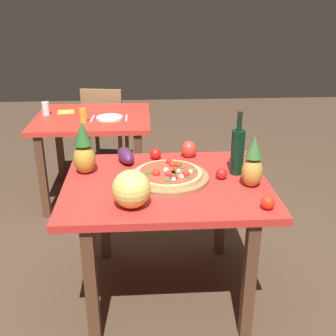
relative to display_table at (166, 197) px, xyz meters
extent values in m
plane|color=#4C3828|center=(0.00, 0.00, -0.65)|extent=(10.00, 10.00, 0.00)
cube|color=brown|center=(-0.40, -0.40, -0.30)|extent=(0.06, 0.06, 0.70)
cube|color=brown|center=(0.40, -0.40, -0.30)|extent=(0.06, 0.06, 0.70)
cube|color=brown|center=(-0.40, 0.40, -0.30)|extent=(0.06, 0.06, 0.70)
cube|color=brown|center=(0.40, 0.40, -0.30)|extent=(0.06, 0.06, 0.70)
cube|color=red|center=(0.00, 0.00, 0.07)|extent=(1.13, 0.89, 0.04)
cube|color=brown|center=(-0.93, 0.99, -0.30)|extent=(0.06, 0.06, 0.70)
cube|color=brown|center=(-0.17, 0.99, -0.30)|extent=(0.06, 0.06, 0.70)
cube|color=brown|center=(-0.93, 1.75, -0.30)|extent=(0.06, 0.06, 0.70)
cube|color=brown|center=(-0.17, 1.75, -0.30)|extent=(0.06, 0.06, 0.70)
cube|color=red|center=(-0.55, 1.37, 0.07)|extent=(0.97, 0.86, 0.04)
cube|color=olive|center=(-0.30, 2.23, -0.44)|extent=(0.04, 0.04, 0.41)
cube|color=olive|center=(-0.62, 2.29, -0.44)|extent=(0.04, 0.04, 0.41)
cube|color=olive|center=(-0.35, 1.91, -0.44)|extent=(0.04, 0.04, 0.41)
cube|color=olive|center=(-0.68, 1.96, -0.44)|extent=(0.04, 0.04, 0.41)
cube|color=olive|center=(-0.49, 2.10, -0.22)|extent=(0.46, 0.46, 0.04)
cube|color=olive|center=(-0.52, 1.92, 0.00)|extent=(0.40, 0.11, 0.40)
cylinder|color=olive|center=(0.01, 0.02, 0.11)|extent=(0.45, 0.45, 0.02)
cylinder|color=#DFAF6B|center=(0.01, 0.02, 0.13)|extent=(0.37, 0.37, 0.02)
cylinder|color=#D0412E|center=(0.01, 0.02, 0.14)|extent=(0.33, 0.33, 0.00)
sphere|color=red|center=(0.03, 0.14, 0.15)|extent=(0.04, 0.04, 0.04)
sphere|color=red|center=(0.03, -0.08, 0.16)|extent=(0.04, 0.04, 0.04)
sphere|color=red|center=(-0.06, -0.02, 0.16)|extent=(0.04, 0.04, 0.04)
sphere|color=red|center=(0.08, 0.09, 0.15)|extent=(0.03, 0.03, 0.03)
sphere|color=red|center=(0.11, -0.04, 0.16)|extent=(0.04, 0.04, 0.04)
sphere|color=red|center=(0.05, 0.03, 0.15)|extent=(0.03, 0.03, 0.03)
sphere|color=red|center=(0.01, -0.03, 0.16)|extent=(0.04, 0.04, 0.04)
sphere|color=red|center=(0.04, 0.10, 0.15)|extent=(0.04, 0.04, 0.04)
cube|color=#277831|center=(0.09, 0.07, 0.15)|extent=(0.05, 0.05, 0.00)
cube|color=#307624|center=(-0.09, 0.01, 0.15)|extent=(0.05, 0.05, 0.00)
cube|color=#24822A|center=(0.04, 0.00, 0.15)|extent=(0.05, 0.04, 0.00)
cube|color=#348634|center=(0.15, 0.03, 0.15)|extent=(0.05, 0.04, 0.00)
cube|color=#2B762E|center=(0.01, -0.10, 0.15)|extent=(0.05, 0.04, 0.00)
cube|color=#297B26|center=(0.04, 0.00, 0.15)|extent=(0.04, 0.05, 0.00)
cube|color=#318339|center=(0.11, -0.05, 0.15)|extent=(0.03, 0.05, 0.00)
sphere|color=white|center=(0.07, 0.01, 0.15)|extent=(0.02, 0.02, 0.02)
sphere|color=white|center=(0.03, -0.10, 0.15)|extent=(0.03, 0.03, 0.03)
sphere|color=white|center=(0.08, -0.07, 0.15)|extent=(0.03, 0.03, 0.03)
sphere|color=silver|center=(0.13, -0.01, 0.15)|extent=(0.03, 0.03, 0.03)
sphere|color=white|center=(0.00, 0.02, 0.15)|extent=(0.03, 0.03, 0.03)
cylinder|color=black|center=(0.41, 0.09, 0.22)|extent=(0.08, 0.08, 0.26)
cylinder|color=black|center=(0.41, 0.09, 0.40)|extent=(0.03, 0.03, 0.09)
cylinder|color=black|center=(0.41, 0.09, 0.45)|extent=(0.03, 0.03, 0.02)
ellipsoid|color=#B38F30|center=(-0.46, 0.15, 0.18)|extent=(0.13, 0.13, 0.17)
cone|color=#295E26|center=(-0.46, 0.15, 0.34)|extent=(0.10, 0.10, 0.14)
ellipsoid|color=#BA8C38|center=(0.46, -0.08, 0.18)|extent=(0.11, 0.11, 0.16)
cone|color=#376B2E|center=(0.46, -0.08, 0.32)|extent=(0.09, 0.09, 0.12)
sphere|color=#DDD360|center=(-0.18, -0.28, 0.19)|extent=(0.19, 0.19, 0.19)
ellipsoid|color=red|center=(0.17, 0.37, 0.14)|extent=(0.10, 0.10, 0.11)
ellipsoid|color=#4C214C|center=(-0.23, 0.30, 0.14)|extent=(0.14, 0.22, 0.09)
sphere|color=red|center=(0.47, -0.35, 0.13)|extent=(0.07, 0.07, 0.07)
sphere|color=red|center=(0.31, 0.02, 0.13)|extent=(0.06, 0.06, 0.06)
sphere|color=red|center=(-0.05, 0.34, 0.13)|extent=(0.07, 0.07, 0.07)
cylinder|color=orange|center=(-0.60, 1.19, 0.15)|extent=(0.06, 0.06, 0.11)
cylinder|color=silver|center=(-0.94, 1.43, 0.15)|extent=(0.06, 0.06, 0.11)
cylinder|color=white|center=(-0.40, 1.28, 0.10)|extent=(0.22, 0.22, 0.02)
cube|color=silver|center=(-0.54, 1.28, 0.10)|extent=(0.03, 0.18, 0.01)
cube|color=silver|center=(-0.26, 1.28, 0.10)|extent=(0.02, 0.18, 0.01)
cube|color=yellow|center=(-0.79, 1.51, 0.10)|extent=(0.16, 0.14, 0.01)
camera|label=1|loc=(-0.12, -2.09, 1.06)|focal=44.62mm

